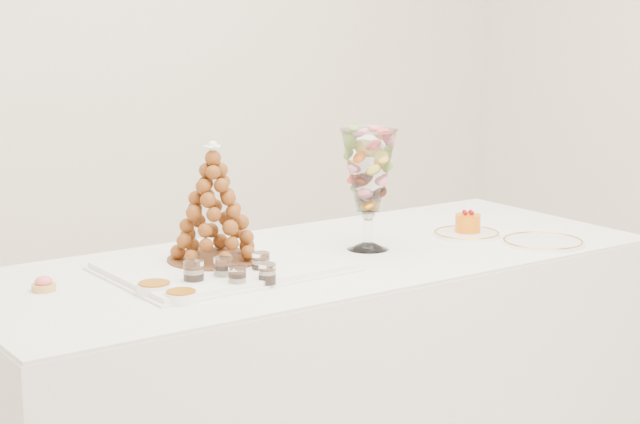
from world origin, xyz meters
TOP-DOWN VIEW (x-y plane):
  - buffet_table at (-0.04, 0.18)m, footprint 2.17×0.92m
  - lace_tray at (-0.35, 0.19)m, footprint 0.66×0.51m
  - macaron_vase at (0.16, 0.18)m, footprint 0.17×0.17m
  - cake_plate at (0.55, 0.16)m, footprint 0.22×0.22m
  - spare_plate at (0.67, -0.07)m, footprint 0.26×0.26m
  - pink_tart at (-0.86, 0.26)m, footprint 0.07×0.07m
  - verrine_a at (-0.51, 0.07)m, footprint 0.07×0.07m
  - verrine_b at (-0.42, 0.07)m, footprint 0.07×0.07m
  - verrine_c at (-0.29, 0.07)m, footprint 0.06×0.06m
  - verrine_d at (-0.42, -0.02)m, footprint 0.06×0.06m
  - verrine_e at (-0.33, -0.03)m, footprint 0.06×0.06m
  - ramekin_back at (-0.63, 0.06)m, footprint 0.10×0.10m
  - ramekin_front at (-0.60, -0.04)m, footprint 0.09×0.09m
  - croquembouche at (-0.35, 0.24)m, footprint 0.28×0.28m
  - mousse_cake at (0.56, 0.16)m, footprint 0.08×0.08m

SIDE VIEW (x-z plane):
  - buffet_table at x=-0.04m, z-range 0.00..0.82m
  - cake_plate at x=0.55m, z-range 0.82..0.83m
  - spare_plate at x=0.67m, z-range 0.82..0.83m
  - lace_tray at x=-0.35m, z-range 0.82..0.84m
  - ramekin_front at x=-0.60m, z-range 0.82..0.84m
  - ramekin_back at x=-0.63m, z-range 0.82..0.85m
  - pink_tart at x=-0.86m, z-range 0.81..0.85m
  - verrine_e at x=-0.33m, z-range 0.82..0.88m
  - verrine_d at x=-0.42m, z-range 0.82..0.88m
  - verrine_c at x=-0.29m, z-range 0.82..0.88m
  - verrine_b at x=-0.42m, z-range 0.82..0.89m
  - verrine_a at x=-0.51m, z-range 0.82..0.89m
  - mousse_cake at x=0.56m, z-range 0.82..0.89m
  - croquembouche at x=-0.35m, z-range 0.83..1.18m
  - macaron_vase at x=0.16m, z-range 0.87..1.25m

